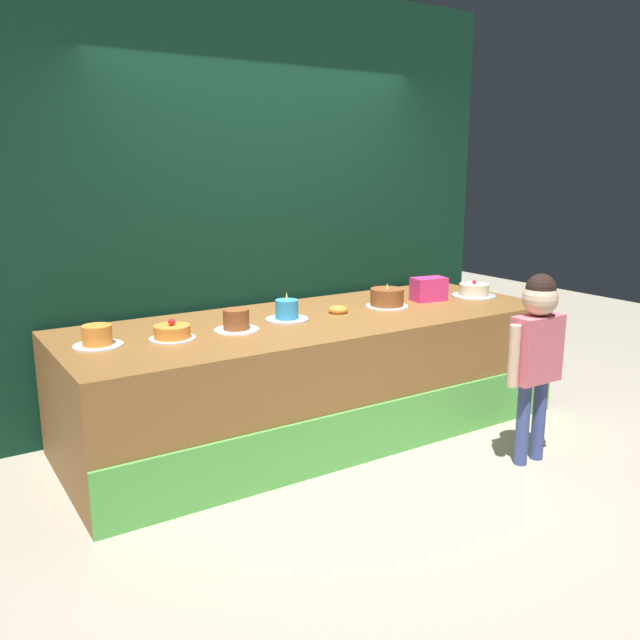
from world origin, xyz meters
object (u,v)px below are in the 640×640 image
object	(u,v)px
child_figure	(537,343)
cake_right	(387,298)
cake_center_left	(236,321)
donut	(338,310)
cake_left	(172,333)
pink_box	(429,289)
cake_far_right	(474,291)
cake_center_right	(287,311)
cake_far_left	(97,337)

from	to	relation	value
child_figure	cake_right	distance (m)	1.18
cake_center_left	cake_right	size ratio (longest dim) A/B	0.91
donut	cake_left	xyz separation A→B (m)	(-1.22, -0.07, 0.02)
pink_box	cake_far_right	xyz separation A→B (m)	(0.41, -0.06, -0.04)
cake_left	cake_center_left	world-z (taller)	cake_center_left
child_figure	cake_far_right	world-z (taller)	child_figure
child_figure	cake_center_left	bearing A→B (deg)	143.01
pink_box	cake_center_right	size ratio (longest dim) A/B	0.88
cake_center_left	cake_far_right	xyz separation A→B (m)	(2.04, 0.01, -0.01)
donut	cake_right	world-z (taller)	cake_right
cake_far_left	cake_right	xyz separation A→B (m)	(2.04, -0.03, 0.01)
cake_far_right	child_figure	bearing A→B (deg)	-118.14
pink_box	cake_right	size ratio (longest dim) A/B	0.83
cake_right	cake_far_right	size ratio (longest dim) A/B	0.90
cake_center_left	cake_far_right	size ratio (longest dim) A/B	0.82
cake_right	cake_far_left	bearing A→B (deg)	179.20
cake_far_left	cake_center_left	size ratio (longest dim) A/B	1.00
child_figure	cake_center_right	xyz separation A→B (m)	(-1.04, 1.18, 0.10)
child_figure	donut	xyz separation A→B (m)	(-0.63, 1.17, 0.06)
pink_box	cake_center_left	xyz separation A→B (m)	(-1.63, -0.07, -0.03)
cake_center_right	cake_right	size ratio (longest dim) A/B	0.94
cake_right	child_figure	bearing A→B (deg)	-78.86
cake_center_right	cake_right	distance (m)	0.81
child_figure	cake_center_left	world-z (taller)	child_figure
cake_right	cake_far_right	distance (m)	0.82
pink_box	cake_far_right	bearing A→B (deg)	-9.02
cake_far_left	cake_center_right	distance (m)	1.22
cake_left	cake_center_left	xyz separation A→B (m)	(0.41, -0.01, 0.02)
cake_far_left	cake_center_left	bearing A→B (deg)	-6.24
cake_far_right	cake_center_right	bearing A→B (deg)	177.22
cake_right	cake_far_right	bearing A→B (deg)	-3.73
child_figure	donut	size ratio (longest dim) A/B	8.64
cake_right	pink_box	bearing A→B (deg)	1.62
cake_far_left	cake_left	size ratio (longest dim) A/B	1.03
child_figure	cake_right	xyz separation A→B (m)	(-0.23, 1.15, 0.11)
cake_left	cake_center_left	bearing A→B (deg)	-1.37
cake_center_left	cake_right	xyz separation A→B (m)	(1.22, 0.06, 0.00)
cake_left	cake_right	world-z (taller)	cake_right
cake_center_left	cake_right	distance (m)	1.22
cake_center_left	cake_center_right	world-z (taller)	cake_center_right
donut	cake_center_right	xyz separation A→B (m)	(-0.41, 0.00, 0.04)
cake_left	cake_center_right	world-z (taller)	cake_center_right
pink_box	cake_right	distance (m)	0.41
child_figure	donut	world-z (taller)	child_figure
pink_box	cake_center_right	bearing A→B (deg)	179.32
pink_box	cake_center_left	bearing A→B (deg)	-177.46
cake_far_left	cake_far_right	world-z (taller)	cake_far_right
cake_left	cake_right	bearing A→B (deg)	1.79
cake_center_right	cake_far_right	size ratio (longest dim) A/B	0.85
cake_center_right	cake_right	bearing A→B (deg)	-1.82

